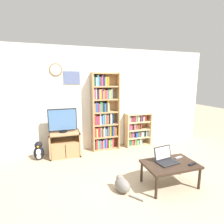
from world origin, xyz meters
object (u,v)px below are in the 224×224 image
remote_near_laptop (179,157)px  cat (122,185)px  television (63,121)px  tv_stand (65,144)px  bookshelf_tall (104,114)px  remote_far_from_laptop (192,164)px  laptop (165,158)px  bookshelf_short (137,129)px  penguin_figurine (39,152)px  coffee_table (170,166)px

remote_near_laptop → cat: remote_near_laptop is taller
television → tv_stand: bearing=-2.8°
tv_stand → bookshelf_tall: (1.01, 0.14, 0.64)m
remote_far_from_laptop → cat: bearing=65.1°
bookshelf_tall → laptop: (0.60, -1.86, -0.47)m
bookshelf_short → penguin_figurine: (-2.53, -0.18, -0.26)m
television → remote_near_laptop: bearing=-40.5°
remote_far_from_laptop → coffee_table: bearing=50.7°
remote_near_laptop → remote_far_from_laptop: size_ratio=1.00×
bookshelf_short → coffee_table: bookshelf_short is taller
tv_stand → remote_near_laptop: tv_stand is taller
tv_stand → bookshelf_tall: bearing=8.0°
remote_near_laptop → remote_far_from_laptop: same height
laptop → penguin_figurine: (-2.19, 1.67, -0.27)m
television → coffee_table: (1.68, -1.79, -0.51)m
tv_stand → penguin_figurine: tv_stand is taller
bookshelf_tall → coffee_table: bearing=-71.4°
tv_stand → remote_near_laptop: size_ratio=4.26×
coffee_table → cat: (-0.84, 0.09, -0.25)m
television → penguin_figurine: television is taller
coffee_table → cat: bearing=174.2°
bookshelf_short → television: bearing=-176.3°
tv_stand → coffee_table: (1.66, -1.79, 0.06)m
penguin_figurine → cat: bearing=-49.7°
laptop → penguin_figurine: laptop is taller
cat → coffee_table: bearing=-23.0°
television → remote_far_from_laptop: television is taller
tv_stand → cat: tv_stand is taller
tv_stand → television: (-0.03, 0.00, 0.57)m
television → remote_far_from_laptop: (2.00, -1.95, -0.45)m
cat → tv_stand: bearing=98.4°
coffee_table → remote_far_from_laptop: 0.36m
cat → penguin_figurine: size_ratio=1.21×
remote_near_laptop → tv_stand: bearing=37.0°
bookshelf_tall → remote_far_from_laptop: bearing=-65.1°
television → laptop: 2.40m
remote_near_laptop → cat: size_ratio=0.32×
bookshelf_tall → cat: (-0.19, -1.84, -0.82)m
bookshelf_tall → remote_near_laptop: bearing=-63.2°
coffee_table → tv_stand: bearing=132.8°
bookshelf_short → coffee_table: (-0.29, -1.92, -0.09)m
remote_near_laptop → cat: (-1.11, -0.04, -0.30)m
bookshelf_tall → remote_far_from_laptop: (0.97, -2.08, -0.52)m
remote_near_laptop → cat: 1.15m
television → cat: 2.05m
bookshelf_short → remote_near_laptop: (-0.02, -1.79, -0.03)m
remote_far_from_laptop → bookshelf_tall: bearing=11.7°
bookshelf_short → laptop: size_ratio=2.29×
laptop → bookshelf_tall: bearing=98.7°
cat → penguin_figurine: bearing=113.1°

